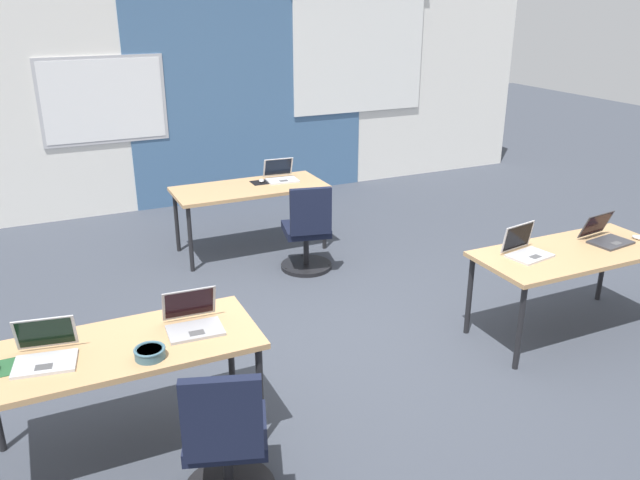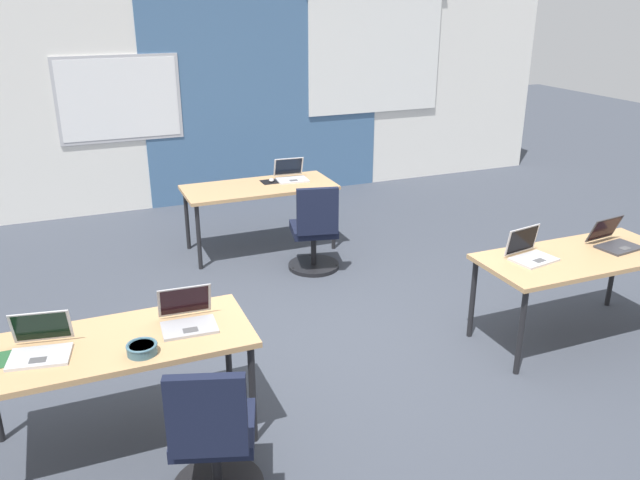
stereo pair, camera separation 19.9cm
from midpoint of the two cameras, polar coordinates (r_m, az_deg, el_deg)
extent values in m
plane|color=#383D47|center=(5.26, 3.10, -9.06)|extent=(24.00, 24.00, 0.00)
cube|color=silver|center=(8.61, -8.93, 12.61)|extent=(10.00, 0.20, 2.80)
cube|color=#42668E|center=(8.70, -4.13, 12.89)|extent=(3.21, 0.01, 2.80)
cube|color=#B7B7BC|center=(8.31, -16.76, 11.91)|extent=(1.48, 0.02, 1.04)
cube|color=white|center=(8.31, -16.75, 11.91)|extent=(1.40, 0.02, 0.96)
cube|color=white|center=(9.25, 5.63, 16.14)|extent=(2.00, 0.02, 1.60)
cube|color=tan|center=(4.00, -16.34, -8.80)|extent=(1.60, 0.70, 0.04)
cylinder|color=black|center=(4.05, -4.58, -13.52)|extent=(0.04, 0.04, 0.68)
cylinder|color=black|center=(4.54, -6.94, -9.47)|extent=(0.04, 0.04, 0.68)
cube|color=tan|center=(5.46, 22.94, -1.42)|extent=(1.60, 0.70, 0.04)
cylinder|color=black|center=(4.94, 18.55, -7.82)|extent=(0.04, 0.04, 0.68)
cylinder|color=black|center=(5.35, 14.46, -5.06)|extent=(0.04, 0.04, 0.68)
cylinder|color=black|center=(6.29, 25.43, -2.46)|extent=(0.04, 0.04, 0.68)
cube|color=tan|center=(6.87, -4.60, 4.69)|extent=(1.60, 0.70, 0.04)
cylinder|color=black|center=(6.54, -9.88, 0.22)|extent=(0.04, 0.04, 0.68)
cylinder|color=black|center=(6.97, 2.04, 1.86)|extent=(0.04, 0.04, 0.68)
cylinder|color=black|center=(7.09, -10.97, 1.82)|extent=(0.04, 0.04, 0.68)
cylinder|color=black|center=(7.49, 0.17, 3.27)|extent=(0.04, 0.04, 0.68)
cube|color=#9E9EA3|center=(4.01, -10.15, -7.68)|extent=(0.34, 0.25, 0.02)
cube|color=#4C4C4F|center=(3.96, -10.03, -7.90)|extent=(0.09, 0.06, 0.00)
cube|color=#9E9EA3|center=(4.09, -10.59, -5.32)|extent=(0.33, 0.09, 0.21)
cube|color=black|center=(4.09, -10.58, -5.33)|extent=(0.30, 0.08, 0.19)
cylinder|color=black|center=(3.80, -7.64, -18.87)|extent=(0.06, 0.06, 0.34)
cube|color=black|center=(3.67, -7.81, -16.36)|extent=(0.56, 0.56, 0.08)
cube|color=black|center=(3.31, -8.30, -15.27)|extent=(0.40, 0.18, 0.46)
sphere|color=black|center=(4.10, -7.32, -18.79)|extent=(0.04, 0.04, 0.04)
cube|color=#333338|center=(5.73, 25.95, -0.59)|extent=(0.36, 0.27, 0.02)
cube|color=#4C4C4F|center=(5.70, 26.39, -0.66)|extent=(0.10, 0.07, 0.00)
cube|color=#333338|center=(5.77, 24.89, 0.93)|extent=(0.34, 0.13, 0.21)
cube|color=black|center=(5.77, 24.93, 0.93)|extent=(0.30, 0.11, 0.18)
cube|color=#B7B7BC|center=(3.95, -22.33, -9.60)|extent=(0.36, 0.28, 0.02)
cube|color=#4C4C4F|center=(3.90, -22.47, -9.85)|extent=(0.10, 0.07, 0.00)
cube|color=#B7B7BC|center=(4.02, -22.24, -7.14)|extent=(0.34, 0.13, 0.21)
cube|color=black|center=(4.02, -22.26, -7.15)|extent=(0.30, 0.11, 0.19)
cube|color=#B7B7BC|center=(5.22, 19.52, -1.65)|extent=(0.37, 0.28, 0.02)
cube|color=#4C4C4F|center=(5.18, 19.98, -1.73)|extent=(0.10, 0.07, 0.00)
cube|color=#B7B7BC|center=(5.25, 18.57, 0.00)|extent=(0.33, 0.10, 0.22)
cube|color=black|center=(5.25, 18.61, -0.01)|extent=(0.30, 0.09, 0.19)
cube|color=silver|center=(7.03, -1.66, 5.35)|extent=(0.35, 0.25, 0.02)
cube|color=#4C4C4F|center=(6.98, -1.55, 5.32)|extent=(0.09, 0.07, 0.00)
cube|color=silver|center=(7.14, -2.02, 6.54)|extent=(0.34, 0.11, 0.21)
cube|color=black|center=(7.14, -2.01, 6.54)|extent=(0.30, 0.09, 0.18)
cube|color=black|center=(7.00, -3.52, 5.20)|extent=(0.22, 0.19, 0.00)
ellipsoid|color=#B2B2B7|center=(7.00, -3.52, 5.35)|extent=(0.09, 0.11, 0.03)
cylinder|color=black|center=(6.59, 0.30, -2.29)|extent=(0.52, 0.52, 0.04)
cylinder|color=black|center=(6.52, 0.30, -0.76)|extent=(0.06, 0.06, 0.34)
cube|color=black|center=(6.44, 0.30, 0.97)|extent=(0.53, 0.53, 0.08)
cube|color=black|center=(6.12, 0.71, 2.55)|extent=(0.40, 0.15, 0.46)
sphere|color=black|center=(6.80, -0.04, -1.51)|extent=(0.04, 0.04, 0.04)
sphere|color=black|center=(6.56, 2.32, -2.39)|extent=(0.04, 0.04, 0.04)
sphere|color=black|center=(6.49, -1.53, -2.66)|extent=(0.04, 0.04, 0.04)
cylinder|color=#3D6070|center=(3.80, -14.09, -9.43)|extent=(0.17, 0.17, 0.05)
torus|color=#3D6070|center=(3.79, -14.13, -9.07)|extent=(0.18, 0.18, 0.02)
cylinder|color=gold|center=(3.79, -14.12, -9.15)|extent=(0.14, 0.14, 0.01)
camera|label=1|loc=(0.10, -88.79, 0.47)|focal=35.99mm
camera|label=2|loc=(0.10, 91.21, -0.47)|focal=35.99mm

